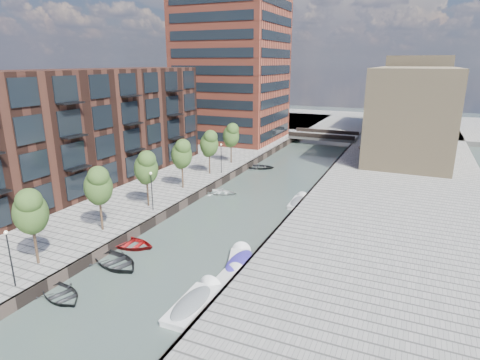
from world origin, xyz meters
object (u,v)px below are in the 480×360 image
Objects in this scene: tree_2 at (98,185)px; tree_6 at (231,135)px; motorboat_4 at (299,202)px; motorboat_1 at (195,302)px; tree_4 at (182,153)px; motorboat_3 at (239,261)px; tree_3 at (146,167)px; tree_1 at (30,210)px; sloop_0 at (61,297)px; bridge at (324,136)px; sloop_2 at (130,246)px; sloop_1 at (116,265)px; sloop_3 at (221,194)px; car at (368,145)px; sloop_4 at (260,168)px; tree_5 at (209,143)px; motorboat_2 at (226,285)px.

tree_2 is 1.00× the size of tree_6.
tree_6 reaches higher than motorboat_4.
tree_6 reaches higher than motorboat_1.
tree_4 reaches higher than motorboat_3.
tree_6 is at bearing 90.00° from tree_3.
tree_1 is at bearing -90.00° from tree_4.
tree_1 is 7.00m from tree_2.
tree_4 reaches higher than motorboat_1.
sloop_0 is at bearing -134.19° from motorboat_3.
bridge is 2.78× the size of sloop_2.
sloop_1 is at bearing -94.14° from bridge.
tree_4 is 15.04m from motorboat_4.
tree_6 reaches higher than sloop_3.
car is (4.52, 45.75, 1.45)m from motorboat_3.
motorboat_1 is (13.00, 1.34, -5.09)m from tree_1.
tree_4 is 37.46m from car.
sloop_1 is 0.98× the size of motorboat_3.
sloop_4 is (3.96, 36.98, -5.31)m from tree_1.
sloop_2 is (3.19, -21.19, -5.31)m from tree_5.
motorboat_2 is 3.74m from motorboat_3.
bridge is at bearing 13.75° from sloop_1.
bridge is 2.57× the size of sloop_1.
tree_2 is 1.00× the size of tree_4.
tree_1 is 1.00× the size of tree_5.
motorboat_2 is (0.90, 2.92, -0.12)m from motorboat_1.
tree_4 is 7.07m from sloop_3.
motorboat_1 is (4.50, -59.66, -1.17)m from bridge.
motorboat_2 is at bearing -176.01° from sloop_4.
tree_1 is 1.33× the size of sloop_4.
tree_3 reaches higher than bridge.
motorboat_1 reaches higher than motorboat_2.
tree_2 is 1.48× the size of sloop_3.
sloop_3 is 0.78× the size of motorboat_2.
tree_4 is 22.37m from motorboat_2.
motorboat_2 is 1.35× the size of car.
motorboat_2 is (9.88, -19.12, 0.10)m from sloop_3.
sloop_0 reaches higher than sloop_3.
tree_3 is at bearing -90.00° from tree_6.
car is (4.88, 52.37, 1.43)m from motorboat_1.
sloop_0 is at bearing -166.05° from sloop_1.
tree_6 is 32.19m from sloop_1.
sloop_4 is at bearing 106.89° from motorboat_2.
tree_6 is at bearing -110.07° from car.
sloop_1 is (4.34, 3.55, -5.31)m from tree_1.
sloop_0 is at bearing -82.35° from tree_5.
sloop_2 is (-1.16, 3.26, 0.00)m from sloop_1.
bridge is at bearing 94.31° from motorboat_1.
bridge reaches higher than sloop_1.
sloop_4 is (3.96, 15.98, -5.31)m from tree_4.
sloop_3 is at bearing -96.80° from bridge.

